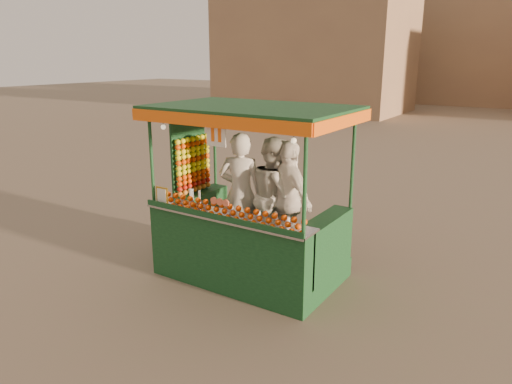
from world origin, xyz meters
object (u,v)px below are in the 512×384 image
Objects in this scene: juice_cart at (243,225)px; vendor_left at (241,193)px; vendor_middle at (275,196)px; vendor_right at (289,200)px.

vendor_left is at bearing 129.31° from juice_cart.
vendor_left is 0.48m from vendor_middle.
juice_cart is 0.48m from vendor_left.
vendor_left is at bearing 74.81° from vendor_middle.
vendor_middle is at bearing 60.59° from juice_cart.
juice_cart is at bearing 108.07° from vendor_left.
vendor_middle is at bearing 18.03° from vendor_right.
vendor_right is at bearing -135.57° from vendor_middle.
juice_cart reaches higher than vendor_left.
vendor_middle is (0.24, 0.43, 0.33)m from juice_cart.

